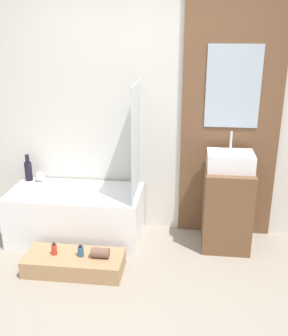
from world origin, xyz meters
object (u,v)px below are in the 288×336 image
Objects in this scene: vase_tall_dark at (28,170)px; bottle_soap_secondary at (81,251)px; bathtub at (76,215)px; wooden_step_bench at (74,263)px; bottle_soap_primary at (54,249)px; vase_round_light at (40,177)px; sink at (230,161)px.

vase_tall_dark reaches higher than bottle_soap_secondary.
bathtub is 12.29× the size of bottle_soap_secondary.
wooden_step_bench is 7.75× the size of bottle_soap_primary.
vase_round_light is (0.13, -0.01, -0.06)m from vase_tall_dark.
vase_round_light is (-1.96, 0.17, -0.31)m from sink.
wooden_step_bench is at bearing -155.05° from sink.
vase_round_light is at bearing 128.73° from bottle_soap_secondary.
vase_round_light is at bearing 125.75° from wooden_step_bench.
bottle_soap_primary reaches higher than wooden_step_bench.
vase_tall_dark is at bearing 175.11° from sink.
bottle_soap_secondary is (0.77, -0.82, -0.44)m from vase_tall_dark.
wooden_step_bench is 0.22m from bottle_soap_primary.
vase_round_light is (-0.44, 0.22, 0.31)m from bathtub.
bottle_soap_primary is (0.40, -0.81, -0.37)m from vase_round_light.
bottle_soap_secondary is at bearing -51.27° from vase_round_light.
bottle_soap_primary is (-1.55, -0.64, -0.68)m from sink.
wooden_step_bench is (0.14, -0.58, -0.19)m from bathtub.
bottle_soap_primary is at bearing -63.38° from vase_round_light.
bathtub is at bearing -26.87° from vase_round_light.
bathtub is at bearing 86.14° from bottle_soap_primary.
bottle_soap_primary reaches higher than bottle_soap_secondary.
sink is at bearing -4.83° from vase_round_light.
vase_tall_dark is 1.21m from bottle_soap_secondary.
vase_tall_dark is 0.14m from vase_round_light.
bottle_soap_primary is at bearing 180.00° from bottle_soap_secondary.
bottle_soap_secondary is (0.20, -0.58, -0.06)m from bathtub.
sink is (1.51, 0.06, 0.62)m from bathtub.
bottle_soap_primary is 1.06× the size of bottle_soap_secondary.
sink is at bearing 2.24° from bathtub.
bathtub is 0.59m from bottle_soap_primary.
vase_tall_dark is (-2.08, 0.18, -0.24)m from sink.
bathtub is 11.60× the size of bottle_soap_primary.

